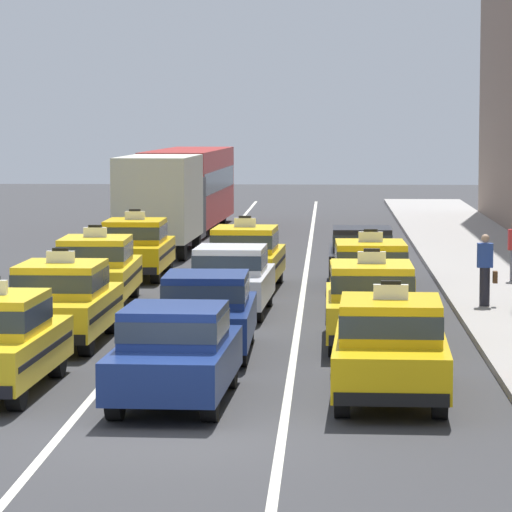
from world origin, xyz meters
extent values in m
plane|color=#353538|center=(0.00, 0.00, 0.00)|extent=(160.00, 160.00, 0.00)
cube|color=silver|center=(-1.60, 20.00, 0.00)|extent=(0.14, 80.00, 0.01)
cube|color=silver|center=(1.60, 20.00, 0.00)|extent=(0.14, 80.00, 0.01)
cylinder|color=black|center=(-2.51, 4.96, 0.32)|extent=(0.26, 0.65, 0.64)
cylinder|color=black|center=(-2.60, 1.90, 0.32)|extent=(0.26, 0.65, 0.64)
cube|color=black|center=(-3.23, 5.66, 0.42)|extent=(1.71, 0.19, 0.20)
cylinder|color=black|center=(-3.80, 10.43, 0.32)|extent=(0.25, 0.64, 0.64)
cylinder|color=black|center=(-2.33, 10.41, 0.32)|extent=(0.25, 0.64, 0.64)
cylinder|color=black|center=(-3.85, 7.37, 0.32)|extent=(0.25, 0.64, 0.64)
cylinder|color=black|center=(-2.37, 7.35, 0.32)|extent=(0.25, 0.64, 0.64)
cube|color=yellow|center=(-3.09, 8.89, 0.67)|extent=(1.87, 4.53, 0.70)
cube|color=black|center=(-3.09, 8.89, 0.72)|extent=(1.88, 4.17, 0.10)
cube|color=yellow|center=(-3.09, 8.74, 1.34)|extent=(1.63, 2.12, 0.64)
cube|color=#2D3842|center=(-3.09, 8.74, 1.34)|extent=(1.65, 2.14, 0.35)
cube|color=white|center=(-3.09, 8.74, 1.78)|extent=(0.56, 0.13, 0.24)
cube|color=black|center=(-3.09, 8.74, 1.93)|extent=(0.32, 0.11, 0.06)
cube|color=black|center=(-3.05, 11.10, 0.42)|extent=(1.71, 0.17, 0.20)
cube|color=black|center=(-3.12, 6.68, 0.42)|extent=(1.71, 0.17, 0.20)
cylinder|color=black|center=(-4.15, 16.82, 0.32)|extent=(0.25, 0.65, 0.64)
cylinder|color=black|center=(-2.67, 16.85, 0.32)|extent=(0.25, 0.65, 0.64)
cylinder|color=black|center=(-4.08, 13.76, 0.32)|extent=(0.25, 0.65, 0.64)
cylinder|color=black|center=(-2.60, 13.79, 0.32)|extent=(0.25, 0.65, 0.64)
cube|color=yellow|center=(-3.38, 15.30, 0.67)|extent=(1.90, 4.54, 0.70)
cube|color=black|center=(-3.38, 15.30, 0.72)|extent=(1.91, 4.18, 0.10)
cube|color=yellow|center=(-3.37, 15.15, 1.34)|extent=(1.65, 2.14, 0.64)
cube|color=#2D3842|center=(-3.37, 15.15, 1.34)|extent=(1.67, 2.16, 0.35)
cube|color=white|center=(-3.37, 15.15, 1.78)|extent=(0.56, 0.13, 0.24)
cube|color=black|center=(-3.37, 15.15, 1.93)|extent=(0.32, 0.12, 0.06)
cube|color=black|center=(-3.43, 17.51, 0.42)|extent=(1.71, 0.18, 0.20)
cube|color=black|center=(-3.33, 13.09, 0.42)|extent=(1.71, 0.18, 0.20)
cylinder|color=black|center=(-3.93, 23.07, 0.32)|extent=(0.24, 0.64, 0.64)
cylinder|color=black|center=(-2.45, 23.06, 0.32)|extent=(0.24, 0.64, 0.64)
cylinder|color=black|center=(-3.94, 20.01, 0.32)|extent=(0.24, 0.64, 0.64)
cylinder|color=black|center=(-2.46, 20.00, 0.32)|extent=(0.24, 0.64, 0.64)
cube|color=yellow|center=(-3.20, 21.53, 0.67)|extent=(1.81, 4.51, 0.70)
cube|color=black|center=(-3.20, 21.53, 0.72)|extent=(1.83, 4.15, 0.10)
cube|color=yellow|center=(-3.20, 21.38, 1.34)|extent=(1.61, 2.10, 0.64)
cube|color=#2D3842|center=(-3.20, 21.38, 1.34)|extent=(1.63, 2.12, 0.35)
cube|color=white|center=(-3.20, 21.38, 1.78)|extent=(0.56, 0.12, 0.24)
cube|color=black|center=(-3.20, 21.38, 1.93)|extent=(0.32, 0.11, 0.06)
cube|color=black|center=(-3.19, 23.74, 0.42)|extent=(1.71, 0.15, 0.20)
cube|color=black|center=(-3.20, 19.32, 0.42)|extent=(1.71, 0.15, 0.20)
cylinder|color=black|center=(-4.14, 30.49, 0.32)|extent=(0.26, 0.65, 0.64)
cylinder|color=black|center=(-2.24, 30.43, 0.32)|extent=(0.26, 0.65, 0.64)
cylinder|color=black|center=(-4.27, 26.59, 0.32)|extent=(0.26, 0.65, 0.64)
cylinder|color=black|center=(-2.37, 26.53, 0.32)|extent=(0.26, 0.65, 0.64)
cube|color=black|center=(-3.16, 31.44, 1.37)|extent=(2.17, 2.27, 2.10)
cube|color=#2D3842|center=(-3.13, 32.50, 1.67)|extent=(1.93, 0.12, 0.76)
cube|color=beige|center=(-3.27, 28.18, 1.92)|extent=(2.46, 5.27, 2.70)
cylinder|color=black|center=(-4.21, 43.06, 0.32)|extent=(0.26, 0.65, 0.64)
cylinder|color=black|center=(-2.21, 42.99, 0.32)|extent=(0.26, 0.65, 0.64)
cylinder|color=black|center=(-4.45, 36.35, 0.32)|extent=(0.26, 0.65, 0.64)
cylinder|color=black|center=(-2.45, 36.27, 0.32)|extent=(0.26, 0.65, 0.64)
cube|color=#B21E19|center=(-3.33, 39.67, 1.77)|extent=(2.90, 11.28, 2.90)
cube|color=#2D3842|center=(-3.33, 39.67, 2.02)|extent=(2.91, 10.84, 0.84)
cube|color=black|center=(-3.13, 45.21, 2.97)|extent=(2.13, 0.16, 0.36)
cylinder|color=black|center=(-0.85, 4.08, 0.32)|extent=(0.26, 0.65, 0.64)
cylinder|color=black|center=(0.59, 4.02, 0.32)|extent=(0.26, 0.65, 0.64)
cylinder|color=black|center=(-0.96, 1.24, 0.32)|extent=(0.26, 0.65, 0.64)
cylinder|color=black|center=(0.48, 1.19, 0.32)|extent=(0.26, 0.65, 0.64)
cube|color=navy|center=(-0.18, 2.63, 0.65)|extent=(1.92, 4.36, 0.66)
cube|color=navy|center=(-0.19, 2.53, 1.28)|extent=(1.63, 1.96, 0.60)
cube|color=#2D3842|center=(-0.19, 2.53, 1.28)|extent=(1.65, 1.98, 0.33)
cylinder|color=black|center=(-0.81, 9.10, 0.32)|extent=(0.24, 0.64, 0.64)
cylinder|color=black|center=(0.63, 9.11, 0.32)|extent=(0.24, 0.64, 0.64)
cylinder|color=black|center=(-0.79, 6.26, 0.32)|extent=(0.24, 0.64, 0.64)
cylinder|color=black|center=(0.65, 6.27, 0.32)|extent=(0.24, 0.64, 0.64)
cube|color=navy|center=(-0.08, 7.68, 0.65)|extent=(1.79, 4.31, 0.66)
cube|color=navy|center=(-0.08, 7.58, 1.28)|extent=(1.57, 1.91, 0.60)
cube|color=#2D3842|center=(-0.08, 7.58, 1.28)|extent=(1.59, 1.93, 0.33)
cylinder|color=black|center=(-0.67, 15.16, 0.32)|extent=(0.26, 0.65, 0.64)
cylinder|color=black|center=(0.78, 15.11, 0.32)|extent=(0.26, 0.65, 0.64)
cylinder|color=black|center=(-0.77, 12.32, 0.32)|extent=(0.26, 0.65, 0.64)
cylinder|color=black|center=(0.67, 12.27, 0.32)|extent=(0.26, 0.65, 0.64)
cube|color=silver|center=(0.00, 13.72, 0.65)|extent=(1.91, 4.36, 0.66)
cube|color=silver|center=(0.00, 13.62, 1.28)|extent=(1.63, 1.96, 0.60)
cube|color=#2D3842|center=(0.00, 13.62, 1.28)|extent=(1.65, 1.98, 0.33)
cylinder|color=black|center=(-0.60, 20.38, 0.32)|extent=(0.27, 0.65, 0.64)
cylinder|color=black|center=(0.87, 20.31, 0.32)|extent=(0.27, 0.65, 0.64)
cylinder|color=black|center=(-0.74, 17.32, 0.32)|extent=(0.27, 0.65, 0.64)
cylinder|color=black|center=(0.73, 17.25, 0.32)|extent=(0.27, 0.65, 0.64)
cube|color=yellow|center=(0.07, 18.81, 0.67)|extent=(2.00, 4.58, 0.70)
cube|color=black|center=(0.07, 18.81, 0.72)|extent=(2.00, 4.22, 0.10)
cube|color=yellow|center=(0.06, 18.66, 1.34)|extent=(1.69, 2.17, 0.64)
cube|color=#2D3842|center=(0.06, 18.66, 1.34)|extent=(1.71, 2.19, 0.35)
cube|color=white|center=(0.06, 18.66, 1.78)|extent=(0.56, 0.15, 0.24)
cube|color=black|center=(0.06, 18.66, 1.93)|extent=(0.32, 0.12, 0.06)
cube|color=black|center=(0.16, 21.02, 0.42)|extent=(1.71, 0.22, 0.20)
cube|color=black|center=(-0.03, 16.61, 0.42)|extent=(1.71, 0.22, 0.20)
cylinder|color=black|center=(2.57, 4.67, 0.32)|extent=(0.26, 0.65, 0.64)
cylinder|color=black|center=(4.05, 4.62, 0.32)|extent=(0.26, 0.65, 0.64)
cylinder|color=black|center=(2.48, 1.61, 0.32)|extent=(0.26, 0.65, 0.64)
cylinder|color=black|center=(3.95, 1.56, 0.32)|extent=(0.26, 0.65, 0.64)
cube|color=yellow|center=(3.26, 3.11, 0.67)|extent=(1.94, 4.55, 0.70)
cube|color=black|center=(3.26, 3.11, 0.72)|extent=(1.95, 4.19, 0.10)
cube|color=yellow|center=(3.26, 2.96, 1.34)|extent=(1.66, 2.15, 0.64)
cube|color=#2D3842|center=(3.26, 2.96, 1.34)|extent=(1.68, 2.17, 0.35)
cube|color=white|center=(3.26, 2.96, 1.78)|extent=(0.56, 0.14, 0.24)
cube|color=black|center=(3.26, 2.96, 1.93)|extent=(0.32, 0.12, 0.06)
cube|color=black|center=(3.33, 5.32, 0.42)|extent=(1.71, 0.19, 0.20)
cube|color=black|center=(3.20, 0.90, 0.42)|extent=(1.71, 0.19, 0.20)
cylinder|color=black|center=(2.37, 10.56, 0.32)|extent=(0.24, 0.64, 0.64)
cylinder|color=black|center=(3.85, 10.56, 0.32)|extent=(0.24, 0.64, 0.64)
cylinder|color=black|center=(2.38, 7.50, 0.32)|extent=(0.24, 0.64, 0.64)
cylinder|color=black|center=(3.86, 7.50, 0.32)|extent=(0.24, 0.64, 0.64)
cube|color=yellow|center=(3.12, 9.03, 0.67)|extent=(1.81, 4.51, 0.70)
cube|color=black|center=(3.12, 9.03, 0.72)|extent=(1.83, 4.15, 0.10)
cube|color=yellow|center=(3.12, 8.88, 1.34)|extent=(1.61, 2.10, 0.64)
cube|color=#2D3842|center=(3.12, 8.88, 1.34)|extent=(1.63, 2.12, 0.35)
cube|color=white|center=(3.12, 8.88, 1.78)|extent=(0.56, 0.12, 0.24)
cube|color=black|center=(3.12, 8.88, 1.93)|extent=(0.32, 0.11, 0.06)
cube|color=black|center=(3.11, 11.24, 0.42)|extent=(1.71, 0.15, 0.20)
cube|color=black|center=(3.12, 6.82, 0.42)|extent=(1.71, 0.15, 0.20)
cylinder|color=black|center=(2.47, 15.75, 0.32)|extent=(0.25, 0.64, 0.64)
cylinder|color=black|center=(3.94, 15.78, 0.32)|extent=(0.25, 0.64, 0.64)
cylinder|color=black|center=(2.52, 12.69, 0.32)|extent=(0.25, 0.64, 0.64)
cylinder|color=black|center=(4.00, 12.72, 0.32)|extent=(0.25, 0.64, 0.64)
cube|color=yellow|center=(3.23, 14.23, 0.67)|extent=(1.88, 4.53, 0.70)
cube|color=black|center=(3.23, 14.23, 0.72)|extent=(1.89, 4.17, 0.10)
cube|color=yellow|center=(3.24, 14.08, 1.34)|extent=(1.64, 2.13, 0.64)
cube|color=#2D3842|center=(3.24, 14.08, 1.34)|extent=(1.66, 2.15, 0.35)
cube|color=white|center=(3.24, 14.08, 1.78)|extent=(0.56, 0.13, 0.24)
cube|color=black|center=(3.24, 14.08, 1.93)|extent=(0.32, 0.12, 0.06)
cube|color=black|center=(3.19, 16.44, 0.42)|extent=(1.71, 0.17, 0.20)
cube|color=black|center=(3.27, 12.02, 0.42)|extent=(1.71, 0.17, 0.20)
cylinder|color=black|center=(2.45, 21.27, 0.32)|extent=(0.24, 0.64, 0.64)
cylinder|color=black|center=(3.90, 21.26, 0.32)|extent=(0.24, 0.64, 0.64)
cylinder|color=black|center=(2.43, 18.43, 0.32)|extent=(0.24, 0.64, 0.64)
cylinder|color=black|center=(3.87, 18.42, 0.32)|extent=(0.24, 0.64, 0.64)
cube|color=black|center=(3.16, 19.84, 0.65)|extent=(1.79, 4.31, 0.66)
cube|color=black|center=(3.16, 19.74, 1.28)|extent=(1.57, 1.91, 0.60)
cube|color=#2D3842|center=(3.16, 19.74, 1.28)|extent=(1.59, 1.93, 0.33)
cylinder|color=#23232D|center=(5.91, 14.31, 0.60)|extent=(0.24, 0.24, 0.90)
cube|color=#2D4CA5|center=(5.91, 14.31, 1.34)|extent=(0.36, 0.22, 0.57)
sphere|color=tan|center=(5.91, 14.31, 1.73)|extent=(0.20, 0.20, 0.20)
cube|color=brown|center=(6.15, 14.31, 0.83)|extent=(0.10, 0.20, 0.28)
camera|label=1|loc=(2.25, -21.51, 4.61)|focal=107.67mm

